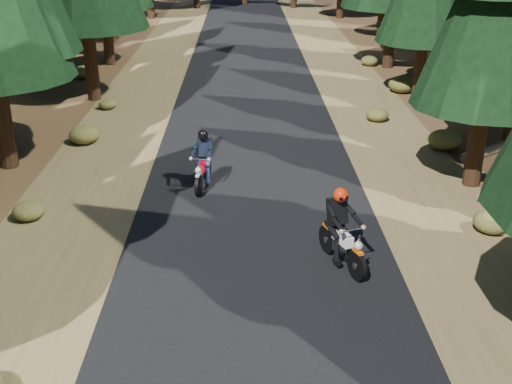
# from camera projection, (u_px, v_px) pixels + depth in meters

# --- Properties ---
(ground) EXTENTS (120.00, 120.00, 0.00)m
(ground) POSITION_uv_depth(u_px,v_px,m) (258.00, 267.00, 13.62)
(ground) COLOR #442D18
(ground) RESTS_ON ground
(road) EXTENTS (6.00, 100.00, 0.01)m
(road) POSITION_uv_depth(u_px,v_px,m) (253.00, 179.00, 18.22)
(road) COLOR black
(road) RESTS_ON ground
(shoulder_l) EXTENTS (3.20, 100.00, 0.01)m
(shoulder_l) POSITION_uv_depth(u_px,v_px,m) (91.00, 180.00, 18.13)
(shoulder_l) COLOR brown
(shoulder_l) RESTS_ON ground
(shoulder_r) EXTENTS (3.20, 100.00, 0.01)m
(shoulder_r) POSITION_uv_depth(u_px,v_px,m) (414.00, 178.00, 18.31)
(shoulder_r) COLOR brown
(shoulder_r) RESTS_ON ground
(log_near) EXTENTS (3.98, 3.01, 0.32)m
(log_near) POSITION_uv_depth(u_px,v_px,m) (509.00, 143.00, 20.62)
(log_near) COLOR #4C4233
(log_near) RESTS_ON ground
(understory_shrubs) EXTENTS (15.13, 30.28, 0.69)m
(understory_shrubs) POSITION_uv_depth(u_px,v_px,m) (290.00, 136.00, 20.96)
(understory_shrubs) COLOR #474C1E
(understory_shrubs) RESTS_ON ground
(rider_lead) EXTENTS (1.24, 2.01, 1.72)m
(rider_lead) POSITION_uv_depth(u_px,v_px,m) (342.00, 241.00, 13.46)
(rider_lead) COLOR white
(rider_lead) RESTS_ON road
(rider_follow) EXTENTS (0.81, 1.87, 1.61)m
(rider_follow) POSITION_uv_depth(u_px,v_px,m) (203.00, 169.00, 17.44)
(rider_follow) COLOR #A00A1B
(rider_follow) RESTS_ON road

